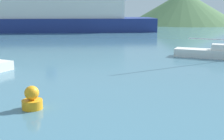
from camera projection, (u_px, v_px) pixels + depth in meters
name	position (u px, v px, depth m)	size (l,w,h in m)	color
ferry_distant	(49.00, 15.00, 55.25)	(38.26, 13.93, 8.16)	navy
buoy_marker	(32.00, 99.00, 13.45)	(0.89, 0.89, 1.03)	orange
hill_central	(41.00, 3.00, 80.27)	(31.90, 31.90, 10.26)	#4C6647
hill_east	(183.00, 8.00, 78.90)	(27.94, 27.94, 8.16)	#476B42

